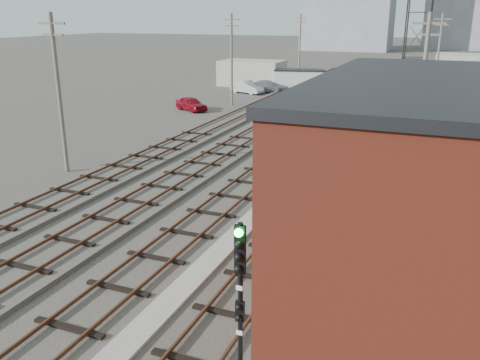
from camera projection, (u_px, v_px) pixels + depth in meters
The scene contains 21 objects.
ground at pixel (376, 92), 60.87m from camera, with size 320.00×320.00×0.00m, color #282621.
track_right at pixel (372, 127), 41.45m from camera, with size 3.20×90.00×0.39m.
track_mid_right at pixel (324, 123), 42.88m from camera, with size 3.20×90.00×0.39m.
track_mid_left at pixel (279, 120), 44.31m from camera, with size 3.20×90.00×0.39m.
track_left at pixel (236, 117), 45.74m from camera, with size 3.20×90.00×0.39m.
platform_curb at pixel (229, 245), 20.13m from camera, with size 0.90×28.00×0.26m, color gray.
brick_building at pixel (421, 203), 14.78m from camera, with size 6.54×12.20×7.22m.
lattice_tower at pixel (417, 35), 34.56m from camera, with size 1.60×1.60×15.00m.
utility_pole_left_a at pixel (59, 90), 28.62m from camera, with size 1.80×0.24×9.00m.
utility_pole_left_b at pixel (232, 57), 50.64m from camera, with size 1.80×0.24×9.00m.
utility_pole_left_c at pixel (300, 44), 72.66m from camera, with size 1.80×0.24×9.00m.
utility_pole_right_a at pixel (422, 89), 28.87m from camera, with size 1.80×0.24×9.00m.
utility_pole_right_b at pixel (438, 54), 55.30m from camera, with size 1.80×0.24×9.00m.
shed_left at pixel (252, 73), 66.10m from camera, with size 8.00×5.00×3.20m, color gray.
shed_right at pixel (459, 70), 65.84m from camera, with size 6.00×6.00×4.00m, color gray.
signal_mast at pixel (240, 288), 12.37m from camera, with size 0.40×0.42×4.22m.
switch_stand at pixel (306, 119), 41.74m from camera, with size 0.37×0.37×1.48m.
site_trailer at pixel (299, 80), 61.55m from camera, with size 6.55×4.06×2.56m.
car_red at pixel (191, 104), 48.99m from camera, with size 1.54×3.84×1.31m, color maroon.
car_silver at pixel (247, 87), 59.68m from camera, with size 1.48×4.25×1.40m, color #B3B4BB.
car_grey at pixel (269, 87), 60.34m from camera, with size 1.99×4.89×1.42m, color gray.
Camera 1 is at (7.82, -2.82, 8.85)m, focal length 38.00 mm.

